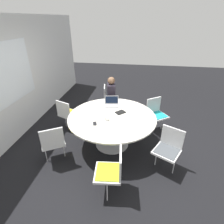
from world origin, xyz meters
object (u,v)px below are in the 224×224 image
Objects in this scene: chair_3 at (112,170)px; cell_phone at (95,124)px; chair_4 at (169,147)px; chair_0 at (109,97)px; chair_2 at (53,141)px; person_0 at (112,94)px; chair_5 at (156,112)px; spiral_notebook at (120,112)px; chair_1 at (67,113)px; coffee_cup at (107,118)px; laptop at (112,103)px.

cell_phone is (0.90, 0.49, 0.25)m from chair_3.
chair_3 is 1.00× the size of chair_4.
chair_3 is at bearing 1.00° from chair_0.
chair_2 is 2.21m from person_0.
chair_2 is at bearing 1.29° from chair_5.
chair_2 reaches higher than spiral_notebook.
spiral_notebook is (-0.60, 0.85, 0.25)m from chair_5.
chair_3 reaches higher than cell_phone.
chair_1 is 1.41m from spiral_notebook.
chair_5 reaches higher than spiral_notebook.
spiral_notebook is at bearing 10.19° from chair_0.
cell_phone is (0.19, 1.44, 0.25)m from chair_4.
chair_5 is 1.07m from spiral_notebook.
chair_4 reaches higher than cell_phone.
spiral_notebook is (-1.36, -0.49, 0.25)m from chair_0.
chair_1 is at bearing 61.50° from coffee_cup.
person_0 reaches higher than coffee_cup.
chair_2 is 1.60m from laptop.
chair_3 reaches higher than spiral_notebook.
person_0 is at bearing 36.23° from chair_2.
person_0 reaches higher than chair_2.
chair_4 is 2.34× the size of laptop.
chair_3 is 1.14m from coffee_cup.
cell_phone is at bearing 139.83° from spiral_notebook.
person_0 is 1.51m from coffee_cup.
person_0 is 3.30× the size of laptop.
chair_2 is 1.36m from chair_3.
chair_4 is (0.17, -2.20, 0.00)m from chair_2.
person_0 is at bearing -2.78° from cell_phone.
person_0 is (0.90, -0.99, 0.20)m from chair_1.
person_0 is 13.36× the size of coffee_cup.
chair_1 is 2.54m from chair_4.
chair_0 is 5.51× the size of cell_phone.
chair_1 is at bearing -25.52° from chair_5.
chair_4 and chair_5 have the same top height.
chair_0 and chair_3 have the same top height.
chair_0 is 1.91m from cell_phone.
chair_4 is at bearing -59.23° from chair_3.
chair_5 is (1.50, -2.06, 0.00)m from chair_2.
chair_2 is 0.88m from cell_phone.
chair_0 is 9.47× the size of coffee_cup.
person_0 is at bearing 18.12° from spiral_notebook.
chair_2 is 9.47× the size of coffee_cup.
laptop is 4.05× the size of coffee_cup.
chair_2 is 0.71× the size of person_0.
chair_2 is at bearing 33.03° from chair_4.
chair_1 is (-1.12, 0.87, 0.00)m from chair_0.
chair_0 is 1.00× the size of chair_2.
chair_2 is 3.34× the size of spiral_notebook.
laptop is at bearing 27.99° from chair_1.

